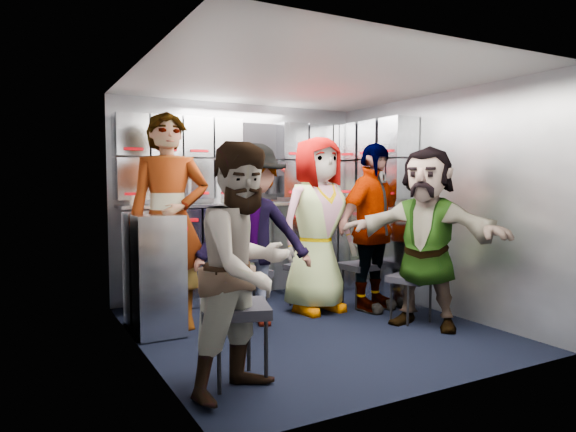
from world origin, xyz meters
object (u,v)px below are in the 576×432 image
jump_seat_near_left (234,313)px  jump_seat_near_right (411,281)px  attendant_arc_e (426,237)px  jump_seat_center (308,269)px  attendant_arc_b (253,235)px  jump_seat_mid_left (245,275)px  attendant_arc_a (246,269)px  attendant_standing (169,221)px  attendant_arc_d (372,227)px  attendant_arc_c (317,225)px  jump_seat_mid_right (361,268)px

jump_seat_near_left → jump_seat_near_right: jump_seat_near_left is taller
attendant_arc_e → jump_seat_center: bearing=177.4°
jump_seat_near_right → attendant_arc_e: size_ratio=0.29×
jump_seat_center → attendant_arc_b: size_ratio=0.28×
jump_seat_mid_left → attendant_arc_a: attendant_arc_a is taller
attendant_standing → jump_seat_near_left: bearing=-74.3°
attendant_arc_e → attendant_standing: bearing=-146.4°
jump_seat_center → attendant_arc_a: 2.16m
jump_seat_mid_left → attendant_standing: 0.84m
attendant_standing → attendant_arc_a: bearing=-74.5°
attendant_arc_b → attendant_arc_e: bearing=-14.3°
jump_seat_near_right → attendant_arc_b: 1.47m
jump_seat_center → attendant_arc_d: bearing=-38.7°
jump_seat_center → jump_seat_near_right: 1.05m
jump_seat_near_right → attendant_standing: size_ratio=0.24×
attendant_arc_a → attendant_arc_b: (0.63, 1.28, 0.05)m
attendant_standing → attendant_arc_a: 1.55m
attendant_standing → attendant_arc_b: size_ratio=1.16×
jump_seat_near_left → attendant_arc_b: (0.63, 1.10, 0.35)m
attendant_arc_c → jump_seat_near_right: bearing=-57.4°
attendant_arc_b → attendant_arc_a: bearing=-100.8°
jump_seat_mid_right → attendant_arc_e: size_ratio=0.28×
attendant_standing → attendant_arc_e: 2.20m
attendant_arc_a → jump_seat_mid_left: bearing=43.2°
attendant_arc_e → attendant_arc_b: bearing=-149.3°
attendant_standing → attendant_arc_b: attendant_standing is taller
attendant_arc_b → attendant_arc_c: (0.75, 0.16, 0.05)m
jump_seat_center → jump_seat_near_right: bearing=-58.5°
attendant_arc_b → attendant_arc_c: 0.77m
attendant_arc_b → attendant_arc_d: bearing=12.7°
jump_seat_mid_right → attendant_arc_b: size_ratio=0.27×
jump_seat_near_left → jump_seat_mid_left: jump_seat_near_left is taller
attendant_arc_a → jump_seat_center: bearing=26.1°
jump_seat_mid_right → jump_seat_near_right: 0.68m
jump_seat_near_left → jump_seat_near_right: bearing=15.8°
jump_seat_near_left → attendant_arc_e: bearing=10.7°
jump_seat_near_right → attendant_standing: attendant_standing is taller
jump_seat_near_right → attendant_arc_c: (-0.55, 0.72, 0.47)m
jump_seat_near_right → attendant_arc_a: 2.09m
jump_seat_near_right → jump_seat_mid_left: bearing=150.3°
attendant_arc_a → attendant_arc_c: (1.38, 1.44, 0.09)m
jump_seat_center → attendant_arc_d: size_ratio=0.27×
jump_seat_mid_left → jump_seat_near_right: bearing=-29.7°
jump_seat_near_right → attendant_arc_e: 0.45m
jump_seat_mid_left → jump_seat_near_right: size_ratio=1.04×
jump_seat_near_left → jump_seat_center: 1.99m
jump_seat_near_right → attendant_arc_c: attendant_arc_c is taller
jump_seat_center → attendant_arc_a: bearing=-130.4°
jump_seat_center → attendant_standing: (-1.41, -0.09, 0.54)m
attendant_standing → attendant_arc_e: bearing=-12.6°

